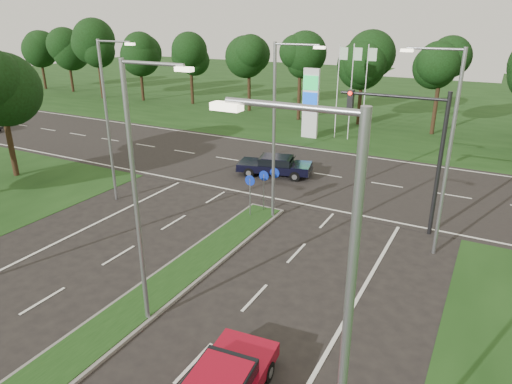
% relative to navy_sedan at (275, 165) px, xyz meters
% --- Properties ---
extents(verge_far, '(160.00, 50.00, 0.02)m').
position_rel_navy_sedan_xyz_m(verge_far, '(2.17, 32.66, -0.71)').
color(verge_far, '#163411').
rests_on(verge_far, ground).
extents(cross_road, '(160.00, 12.00, 0.02)m').
position_rel_navy_sedan_xyz_m(cross_road, '(2.17, 1.66, -0.71)').
color(cross_road, black).
rests_on(cross_road, ground).
extents(median_kerb, '(2.00, 26.00, 0.12)m').
position_rel_navy_sedan_xyz_m(median_kerb, '(2.17, -18.34, -0.65)').
color(median_kerb, slate).
rests_on(median_kerb, ground).
extents(streetlight_median_near, '(2.53, 0.22, 9.00)m').
position_rel_navy_sedan_xyz_m(streetlight_median_near, '(3.17, -16.34, 4.36)').
color(streetlight_median_near, gray).
rests_on(streetlight_median_near, ground).
extents(streetlight_median_far, '(2.53, 0.22, 9.00)m').
position_rel_navy_sedan_xyz_m(streetlight_median_far, '(3.17, -6.34, 4.36)').
color(streetlight_median_far, gray).
rests_on(streetlight_median_far, ground).
extents(streetlight_left_far, '(2.53, 0.22, 9.00)m').
position_rel_navy_sedan_xyz_m(streetlight_left_far, '(-6.13, -8.34, 4.36)').
color(streetlight_left_far, gray).
rests_on(streetlight_left_far, ground).
extents(streetlight_right_far, '(2.53, 0.22, 9.00)m').
position_rel_navy_sedan_xyz_m(streetlight_right_far, '(10.97, -6.34, 4.36)').
color(streetlight_right_far, gray).
rests_on(streetlight_right_far, ground).
extents(streetlight_right_near, '(2.53, 0.22, 9.00)m').
position_rel_navy_sedan_xyz_m(streetlight_right_near, '(10.97, -20.34, 4.36)').
color(streetlight_right_near, gray).
rests_on(streetlight_right_near, ground).
extents(traffic_signal, '(5.10, 0.42, 7.00)m').
position_rel_navy_sedan_xyz_m(traffic_signal, '(9.36, -4.34, 3.94)').
color(traffic_signal, black).
rests_on(traffic_signal, ground).
extents(median_signs, '(1.16, 1.76, 2.38)m').
position_rel_navy_sedan_xyz_m(median_signs, '(2.17, -5.94, 1.00)').
color(median_signs, gray).
rests_on(median_signs, ground).
extents(gas_pylon, '(5.80, 1.26, 8.00)m').
position_rel_navy_sedan_xyz_m(gas_pylon, '(-1.61, 10.71, 2.48)').
color(gas_pylon, silver).
rests_on(gas_pylon, ground).
extents(treeline_far, '(6.00, 6.00, 9.90)m').
position_rel_navy_sedan_xyz_m(treeline_far, '(2.27, 17.59, 6.12)').
color(treeline_far, black).
rests_on(treeline_far, ground).
extents(navy_sedan, '(5.16, 3.06, 1.33)m').
position_rel_navy_sedan_xyz_m(navy_sedan, '(0.00, 0.00, 0.00)').
color(navy_sedan, black).
rests_on(navy_sedan, ground).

